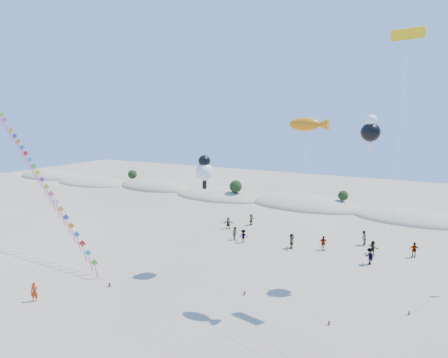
# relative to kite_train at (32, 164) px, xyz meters

# --- Properties ---
(dune_ridge) EXTENTS (145.30, 11.49, 5.57)m
(dune_ridge) POSITION_rel_kite_train_xyz_m (23.66, 32.81, -9.17)
(dune_ridge) COLOR tan
(dune_ridge) RESTS_ON ground
(kite_train) EXTENTS (30.05, 9.11, 18.48)m
(kite_train) POSITION_rel_kite_train_xyz_m (0.00, 0.00, 0.00)
(kite_train) COLOR #3F2D1E
(kite_train) RESTS_ON ground
(fish_kite) EXTENTS (4.98, 9.83, 14.57)m
(fish_kite) POSITION_rel_kite_train_xyz_m (31.45, 0.31, 4.74)
(fish_kite) COLOR #3F2D1E
(fish_kite) RESTS_ON ground
(cartoon_kite_low) EXTENTS (6.44, 3.90, 11.13)m
(cartoon_kite_low) POSITION_rel_kite_train_xyz_m (21.28, 2.37, 0.50)
(cartoon_kite_low) COLOR #3F2D1E
(cartoon_kite_low) RESTS_ON ground
(cartoon_kite_high) EXTENTS (2.05, 9.31, 14.81)m
(cartoon_kite_high) POSITION_rel_kite_train_xyz_m (35.05, 6.46, 4.22)
(cartoon_kite_high) COLOR #3F2D1E
(cartoon_kite_high) RESTS_ON ground
(parafoil_kite) EXTENTS (2.38, 16.12, 21.02)m
(parafoil_kite) POSITION_rel_kite_train_xyz_m (37.42, 4.23, 10.90)
(parafoil_kite) COLOR #3F2D1E
(parafoil_kite) RESTS_ON ground
(flyer_foreground) EXTENTS (0.68, 0.63, 1.57)m
(flyer_foreground) POSITION_rel_kite_train_xyz_m (12.39, -9.43, -8.50)
(flyer_foreground) COLOR red
(flyer_foreground) RESTS_ON ground
(beachgoers) EXTENTS (27.27, 8.54, 1.73)m
(beachgoers) POSITION_rel_kite_train_xyz_m (28.62, 13.93, -8.47)
(beachgoers) COLOR slate
(beachgoers) RESTS_ON ground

